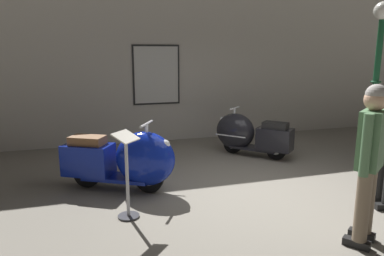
% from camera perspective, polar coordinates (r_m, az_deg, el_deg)
% --- Properties ---
extents(ground_plane, '(60.00, 60.00, 0.00)m').
position_cam_1_polar(ground_plane, '(5.67, 9.80, -9.95)').
color(ground_plane, slate).
extents(showroom_back_wall, '(18.00, 0.63, 3.87)m').
position_cam_1_polar(showroom_back_wall, '(8.70, -2.03, 10.82)').
color(showroom_back_wall, '#ADA89E').
rests_on(showroom_back_wall, ground).
extents(scooter_0, '(1.79, 1.31, 1.08)m').
position_cam_1_polar(scooter_0, '(5.55, -10.25, -5.02)').
color(scooter_0, black).
rests_on(scooter_0, ground).
extents(scooter_1, '(1.43, 1.50, 0.99)m').
position_cam_1_polar(scooter_1, '(7.47, 8.74, -0.97)').
color(scooter_1, black).
rests_on(scooter_1, ground).
extents(lamppost, '(0.33, 0.33, 3.01)m').
position_cam_1_polar(lamppost, '(7.58, 27.47, 8.43)').
color(lamppost, '#144728').
rests_on(lamppost, ground).
extents(visitor_0, '(0.51, 0.44, 1.78)m').
position_cam_1_polar(visitor_0, '(4.25, 26.55, -3.82)').
color(visitor_0, black).
rests_on(visitor_0, ground).
extents(info_stanchion, '(0.38, 0.39, 1.13)m').
position_cam_1_polar(info_stanchion, '(4.67, -10.28, -8.56)').
color(info_stanchion, '#333338').
rests_on(info_stanchion, ground).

